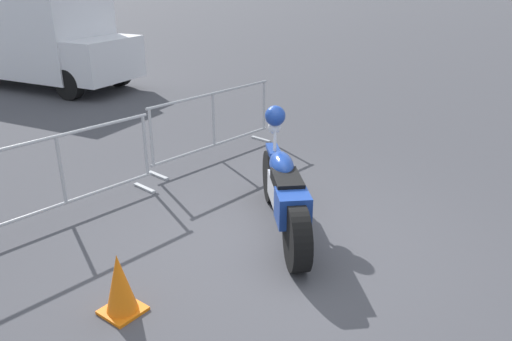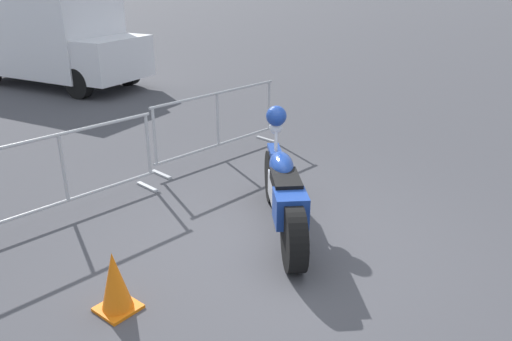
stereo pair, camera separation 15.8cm
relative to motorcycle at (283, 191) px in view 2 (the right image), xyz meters
name	(u,v)px [view 2 (the right image)]	position (x,y,z in m)	size (l,w,h in m)	color
ground_plane	(276,247)	(-0.37, -0.19, -0.50)	(120.00, 120.00, 0.00)	#424247
motorcycle	(283,191)	(0.00, 0.00, 0.00)	(1.80, 1.74, 1.31)	black
crowd_barrier_near	(64,173)	(-1.36, 2.29, 0.06)	(2.53, 0.64, 1.07)	#9EA0A5
crowd_barrier_far	(218,123)	(1.36, 2.29, 0.06)	(2.53, 0.64, 1.07)	#9EA0A5
delivery_van	(47,37)	(2.68, 9.53, 0.74)	(2.84, 5.27, 2.31)	silver
planter_island	(44,44)	(5.54, 15.04, -0.20)	(4.46, 4.46, 1.15)	#ADA89E
traffic_cone	(115,282)	(-2.14, 0.27, -0.21)	(0.34, 0.34, 0.59)	orange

